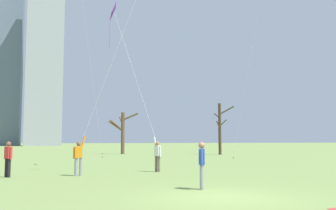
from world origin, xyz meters
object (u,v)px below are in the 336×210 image
object	(u,v)px
bystander_far_off_by_trees	(8,157)
bystander_strolling_midfield	(202,163)
bare_tree_rightmost	(122,130)
kite_flyer_foreground_right_purple	(146,115)
kite_flyer_foreground_left_yellow	(95,112)
bare_tree_right_of_center	(220,127)

from	to	relation	value
bystander_far_off_by_trees	bystander_strolling_midfield	world-z (taller)	same
bystander_far_off_by_trees	bare_tree_rightmost	bearing A→B (deg)	71.63
kite_flyer_foreground_right_purple	kite_flyer_foreground_left_yellow	bearing A→B (deg)	-140.43
kite_flyer_foreground_left_yellow	bare_tree_right_of_center	bearing A→B (deg)	55.27
kite_flyer_foreground_left_yellow	bystander_far_off_by_trees	bearing A→B (deg)	175.26
kite_flyer_foreground_right_purple	bare_tree_right_of_center	bearing A→B (deg)	57.71
bystander_strolling_midfield	bare_tree_right_of_center	distance (m)	32.10
kite_flyer_foreground_right_purple	bystander_strolling_midfield	xyz separation A→B (m)	(0.25, -8.50, -2.18)
kite_flyer_foreground_right_purple	bare_tree_rightmost	bearing A→B (deg)	84.79
bare_tree_right_of_center	bare_tree_rightmost	bearing A→B (deg)	157.14
kite_flyer_foreground_right_purple	bystander_strolling_midfield	world-z (taller)	kite_flyer_foreground_right_purple
kite_flyer_foreground_left_yellow	bare_tree_rightmost	xyz separation A→B (m)	(5.30, 27.83, -0.15)
bystander_strolling_midfield	bare_tree_rightmost	xyz separation A→B (m)	(2.06, 33.87, 1.95)
bystander_strolling_midfield	kite_flyer_foreground_right_purple	bearing A→B (deg)	91.71
kite_flyer_foreground_right_purple	bare_tree_right_of_center	size ratio (longest dim) A/B	1.80
kite_flyer_foreground_right_purple	bare_tree_rightmost	world-z (taller)	kite_flyer_foreground_right_purple
kite_flyer_foreground_right_purple	bystander_far_off_by_trees	world-z (taller)	kite_flyer_foreground_right_purple
kite_flyer_foreground_left_yellow	bystander_strolling_midfield	world-z (taller)	kite_flyer_foreground_left_yellow
kite_flyer_foreground_right_purple	kite_flyer_foreground_left_yellow	world-z (taller)	kite_flyer_foreground_left_yellow
kite_flyer_foreground_left_yellow	bare_tree_right_of_center	xyz separation A→B (m)	(16.13, 23.27, 0.21)
kite_flyer_foreground_right_purple	kite_flyer_foreground_left_yellow	distance (m)	3.87
bare_tree_rightmost	bystander_strolling_midfield	bearing A→B (deg)	-93.48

